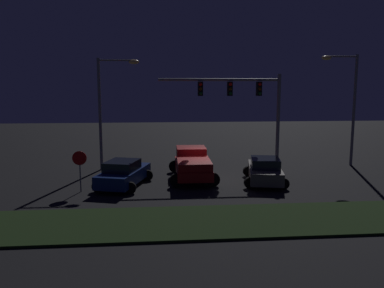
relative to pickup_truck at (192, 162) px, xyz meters
name	(u,v)px	position (x,y,z in m)	size (l,w,h in m)	color
ground_plane	(207,179)	(0.86, -0.44, -1.00)	(80.00, 80.00, 0.00)	black
grass_median	(230,221)	(0.86, -7.95, -0.95)	(24.57, 4.02, 0.10)	black
pickup_truck	(192,162)	(0.00, 0.00, 0.00)	(2.93, 5.43, 1.80)	maroon
car_sedan	(265,170)	(4.16, -1.52, -0.26)	(3.05, 4.67, 1.51)	#514C47
car_sedan_far	(124,173)	(-4.06, -1.61, -0.26)	(3.25, 4.73, 1.51)	navy
traffic_signal_gantry	(244,98)	(3.73, 2.52, 3.90)	(8.32, 0.56, 6.50)	slate
street_lamp_left	(109,99)	(-5.37, 3.14, 3.81)	(2.80, 0.44, 7.53)	slate
street_lamp_right	(347,96)	(11.31, 3.05, 3.99)	(2.67, 0.44, 7.88)	slate
stop_sign	(80,163)	(-6.27, -2.63, 0.56)	(0.76, 0.08, 2.23)	slate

